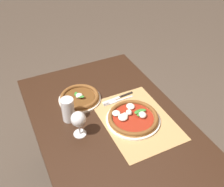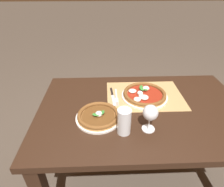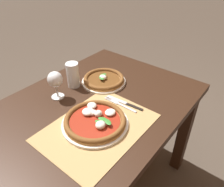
% 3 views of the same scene
% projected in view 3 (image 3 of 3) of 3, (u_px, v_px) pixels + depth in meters
% --- Properties ---
extents(dining_table, '(1.31, 0.83, 0.74)m').
position_uv_depth(dining_table, '(84.00, 128.00, 1.15)').
color(dining_table, black).
rests_on(dining_table, ground).
extents(paper_placemat, '(0.51, 0.37, 0.00)m').
position_uv_depth(paper_placemat, '(98.00, 127.00, 1.00)').
color(paper_placemat, '#A88451').
rests_on(paper_placemat, dining_table).
extents(pizza_near, '(0.31, 0.31, 0.05)m').
position_uv_depth(pizza_near, '(95.00, 120.00, 1.00)').
color(pizza_near, silver).
rests_on(pizza_near, paper_placemat).
extents(pizza_far, '(0.26, 0.26, 0.05)m').
position_uv_depth(pizza_far, '(104.00, 80.00, 1.30)').
color(pizza_far, silver).
rests_on(pizza_far, dining_table).
extents(wine_glass, '(0.08, 0.08, 0.16)m').
position_uv_depth(wine_glass, '(55.00, 80.00, 1.13)').
color(wine_glass, silver).
rests_on(wine_glass, dining_table).
extents(pint_glass, '(0.07, 0.07, 0.15)m').
position_uv_depth(pint_glass, '(73.00, 75.00, 1.24)').
color(pint_glass, silver).
rests_on(pint_glass, dining_table).
extents(fork, '(0.02, 0.20, 0.00)m').
position_uv_depth(fork, '(120.00, 104.00, 1.13)').
color(fork, '#B7B7BC').
rests_on(fork, paper_placemat).
extents(knife, '(0.03, 0.22, 0.01)m').
position_uv_depth(knife, '(124.00, 103.00, 1.14)').
color(knife, black).
rests_on(knife, paper_placemat).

